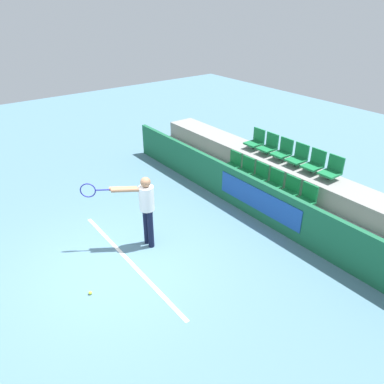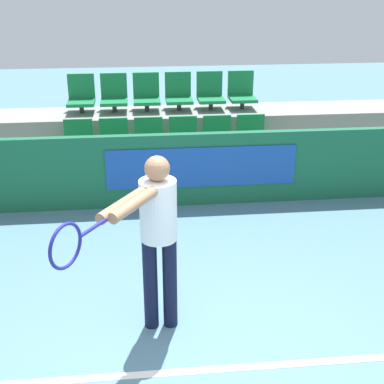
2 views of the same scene
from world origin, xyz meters
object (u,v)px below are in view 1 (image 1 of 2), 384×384
at_px(stadium_chair_7, 269,145).
at_px(stadium_chair_9, 298,157).
at_px(stadium_chair_8, 283,151).
at_px(stadium_chair_5, 306,198).
at_px(stadium_chair_6, 256,140).
at_px(stadium_chair_10, 315,163).
at_px(tennis_ball, 90,293).
at_px(stadium_chair_0, 232,163).
at_px(stadium_chair_3, 273,183).
at_px(stadium_chair_4, 289,190).
at_px(stadium_chair_2, 258,176).
at_px(stadium_chair_11, 332,170).
at_px(stadium_chair_1, 245,169).
at_px(tennis_player, 144,204).

height_order(stadium_chair_7, stadium_chair_9, same).
bearing_deg(stadium_chair_8, stadium_chair_5, -30.14).
distance_m(stadium_chair_6, stadium_chair_8, 1.02).
relative_size(stadium_chair_10, tennis_ball, 8.65).
xyz_separation_m(stadium_chair_0, stadium_chair_3, (1.52, 0.00, 0.00)).
xyz_separation_m(stadium_chair_4, stadium_chair_6, (-2.03, 0.88, 0.49)).
bearing_deg(stadium_chair_2, stadium_chair_6, 138.95).
relative_size(stadium_chair_0, stadium_chair_2, 1.00).
bearing_deg(stadium_chair_7, stadium_chair_5, -23.53).
distance_m(stadium_chair_7, stadium_chair_9, 1.02).
bearing_deg(stadium_chair_8, stadium_chair_11, 0.00).
distance_m(stadium_chair_2, stadium_chair_9, 1.13).
relative_size(stadium_chair_5, stadium_chair_6, 1.00).
distance_m(stadium_chair_4, stadium_chair_6, 2.27).
height_order(stadium_chair_8, tennis_ball, stadium_chair_8).
bearing_deg(stadium_chair_5, stadium_chair_10, 119.86).
bearing_deg(stadium_chair_4, stadium_chair_11, 60.14).
bearing_deg(stadium_chair_7, stadium_chair_1, -90.00).
height_order(stadium_chair_3, stadium_chair_6, stadium_chair_6).
bearing_deg(tennis_player, stadium_chair_8, 122.36).
bearing_deg(stadium_chair_9, stadium_chair_1, -138.95).
relative_size(stadium_chair_9, tennis_ball, 8.65).
height_order(stadium_chair_10, stadium_chair_11, same).
bearing_deg(stadium_chair_8, stadium_chair_3, -60.14).
xyz_separation_m(stadium_chair_4, stadium_chair_10, (0.00, 0.88, 0.49)).
distance_m(stadium_chair_0, stadium_chair_5, 2.54).
bearing_deg(stadium_chair_2, stadium_chair_4, 0.00).
relative_size(stadium_chair_7, stadium_chair_9, 1.00).
height_order(stadium_chair_3, stadium_chair_8, stadium_chair_8).
relative_size(stadium_chair_1, stadium_chair_5, 1.00).
relative_size(stadium_chair_4, stadium_chair_10, 1.00).
distance_m(stadium_chair_2, stadium_chair_11, 1.83).
distance_m(stadium_chair_10, stadium_chair_11, 0.51).
distance_m(stadium_chair_0, stadium_chair_3, 1.52).
bearing_deg(stadium_chair_1, stadium_chair_5, 0.00).
relative_size(stadium_chair_0, tennis_player, 0.34).
height_order(stadium_chair_3, stadium_chair_9, stadium_chair_9).
relative_size(stadium_chair_1, stadium_chair_8, 1.00).
bearing_deg(stadium_chair_1, stadium_chair_3, 0.00).
relative_size(stadium_chair_6, stadium_chair_9, 1.00).
bearing_deg(stadium_chair_6, stadium_chair_0, -90.00).
distance_m(stadium_chair_1, tennis_player, 3.48).
distance_m(stadium_chair_8, tennis_ball, 6.12).
relative_size(stadium_chair_3, stadium_chair_4, 1.00).
bearing_deg(stadium_chair_11, stadium_chair_0, -160.79).
bearing_deg(tennis_ball, stadium_chair_8, 96.49).
height_order(stadium_chair_3, stadium_chair_7, stadium_chair_7).
relative_size(stadium_chair_9, stadium_chair_11, 1.00).
relative_size(stadium_chair_8, tennis_player, 0.34).
bearing_deg(tennis_ball, stadium_chair_7, 101.25).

